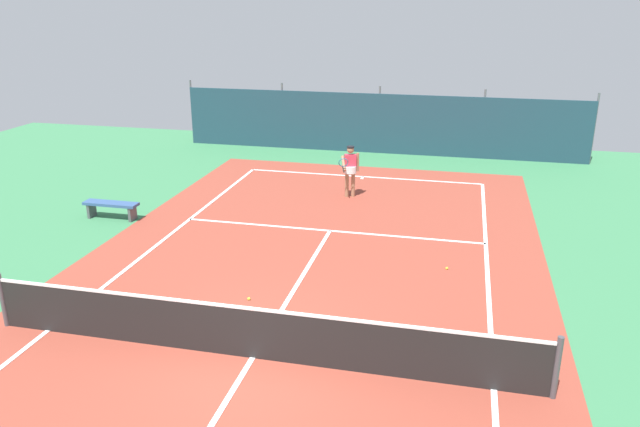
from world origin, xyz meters
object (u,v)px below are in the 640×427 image
tennis_player (350,168)px  courtside_bench (111,206)px  tennis_ball_near_player (249,299)px  tennis_ball_midcourt (447,268)px  tennis_net (252,332)px

tennis_player → courtside_bench: (-6.27, -3.57, -0.59)m
tennis_player → tennis_ball_near_player: tennis_player is taller
tennis_ball_near_player → courtside_bench: 6.76m
tennis_player → tennis_ball_midcourt: bearing=104.0°
tennis_player → tennis_ball_near_player: size_ratio=24.85×
tennis_net → courtside_bench: 8.68m
courtside_bench → tennis_ball_midcourt: bearing=-8.3°
tennis_net → courtside_bench: size_ratio=6.33×
tennis_net → tennis_ball_midcourt: bearing=55.1°
tennis_player → tennis_ball_midcourt: size_ratio=24.85×
tennis_net → tennis_ball_midcourt: 5.60m
tennis_net → tennis_ball_near_player: size_ratio=153.33×
tennis_net → courtside_bench: bearing=136.6°
tennis_ball_near_player → courtside_bench: bearing=144.7°
tennis_ball_midcourt → courtside_bench: bearing=171.7°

